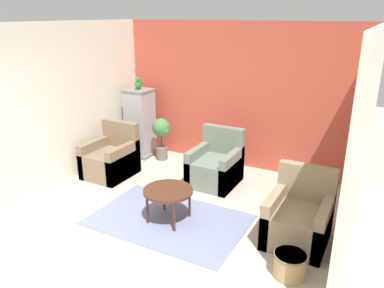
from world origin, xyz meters
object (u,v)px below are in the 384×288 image
potted_plant (161,133)px  armchair_left (111,159)px  armchair_middle (216,167)px  wicker_basket (290,264)px  birdcage (140,123)px  armchair_right (299,219)px  parrot (138,84)px  coffee_table (168,193)px

potted_plant → armchair_left: bearing=-109.0°
armchair_left → potted_plant: armchair_left is taller
armchair_middle → wicker_basket: 2.55m
birdcage → armchair_right: bearing=-24.0°
parrot → birdcage: bearing=-90.0°
parrot → wicker_basket: 4.62m
armchair_left → parrot: parrot is taller
birdcage → wicker_basket: 4.45m
armchair_right → potted_plant: bearing=152.9°
armchair_left → potted_plant: size_ratio=1.11×
armchair_left → wicker_basket: (3.58, -1.25, -0.15)m
potted_plant → armchair_right: bearing=-27.1°
armchair_middle → coffee_table: bearing=-92.1°
birdcage → wicker_basket: (3.73, -2.37, -0.52)m
armchair_right → parrot: size_ratio=3.77×
coffee_table → armchair_left: size_ratio=0.74×
armchair_right → birdcage: birdcage is taller
coffee_table → armchair_left: bearing=153.7°
parrot → armchair_right: bearing=-24.0°
potted_plant → wicker_basket: potted_plant is taller
parrot → potted_plant: parrot is taller
birdcage → parrot: 0.81m
armchair_left → wicker_basket: bearing=-19.3°
armchair_right → armchair_middle: size_ratio=1.00×
armchair_right → wicker_basket: (0.10, -0.76, -0.15)m
armchair_right → birdcage: size_ratio=0.68×
parrot → coffee_table: bearing=-46.2°
armchair_left → parrot: bearing=97.4°
armchair_middle → wicker_basket: bearing=-46.1°
coffee_table → wicker_basket: coffee_table is taller
coffee_table → wicker_basket: 1.88m
armchair_right → parrot: parrot is taller
birdcage → armchair_left: bearing=-82.6°
coffee_table → armchair_left: 1.97m
armchair_middle → birdcage: size_ratio=0.68×
parrot → wicker_basket: size_ratio=0.67×
coffee_table → armchair_right: 1.77m
armchair_middle → parrot: 2.35m
birdcage → coffee_table: bearing=-46.2°
armchair_right → birdcage: 3.99m
coffee_table → birdcage: size_ratio=0.51×
armchair_middle → birdcage: birdcage is taller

